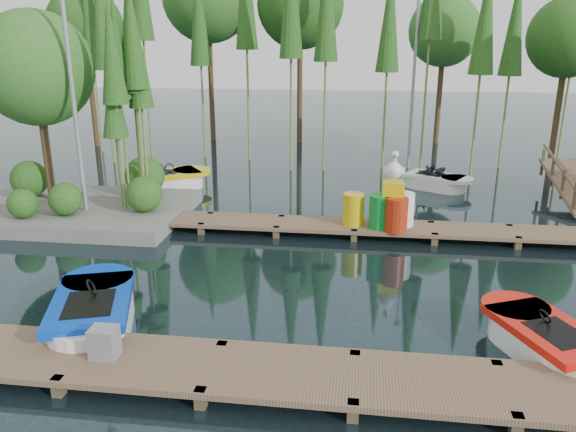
# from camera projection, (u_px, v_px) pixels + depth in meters

# --- Properties ---
(ground_plane) EXTENTS (90.00, 90.00, 0.00)m
(ground_plane) POSITION_uv_depth(u_px,v_px,m) (263.00, 267.00, 12.84)
(ground_plane) COLOR #1F3339
(near_dock) EXTENTS (18.00, 1.50, 0.50)m
(near_dock) POSITION_uv_depth(u_px,v_px,m) (212.00, 368.00, 8.52)
(near_dock) COLOR brown
(near_dock) RESTS_ON ground
(far_dock) EXTENTS (15.00, 1.20, 0.50)m
(far_dock) POSITION_uv_depth(u_px,v_px,m) (316.00, 225.00, 15.00)
(far_dock) COLOR brown
(far_dock) RESTS_ON ground
(island) EXTENTS (6.20, 4.20, 6.75)m
(island) POSITION_uv_depth(u_px,v_px,m) (62.00, 106.00, 15.76)
(island) COLOR slate
(island) RESTS_ON ground
(tree_screen) EXTENTS (34.42, 18.53, 10.31)m
(tree_screen) POSITION_uv_depth(u_px,v_px,m) (257.00, 7.00, 21.23)
(tree_screen) COLOR #46351D
(tree_screen) RESTS_ON ground
(lamp_island) EXTENTS (0.30, 0.30, 7.25)m
(lamp_island) POSITION_uv_depth(u_px,v_px,m) (70.00, 68.00, 14.59)
(lamp_island) COLOR gray
(lamp_island) RESTS_ON ground
(lamp_rear) EXTENTS (0.30, 0.30, 7.25)m
(lamp_rear) POSITION_uv_depth(u_px,v_px,m) (415.00, 58.00, 21.42)
(lamp_rear) COLOR gray
(lamp_rear) RESTS_ON ground
(boat_blue) EXTENTS (2.19, 3.22, 0.99)m
(boat_blue) POSITION_uv_depth(u_px,v_px,m) (93.00, 314.00, 10.09)
(boat_blue) COLOR white
(boat_blue) RESTS_ON ground
(boat_red) EXTENTS (2.12, 2.82, 0.87)m
(boat_red) POSITION_uv_depth(u_px,v_px,m) (545.00, 341.00, 9.24)
(boat_red) COLOR white
(boat_red) RESTS_ON ground
(boat_yellow_far) EXTENTS (3.15, 2.79, 1.47)m
(boat_yellow_far) POSITION_uv_depth(u_px,v_px,m) (167.00, 181.00, 19.28)
(boat_yellow_far) COLOR white
(boat_yellow_far) RESTS_ON ground
(boat_white_far) EXTENTS (2.63, 2.12, 1.14)m
(boat_white_far) POSITION_uv_depth(u_px,v_px,m) (436.00, 182.00, 19.40)
(boat_white_far) COLOR white
(boat_white_far) RESTS_ON ground
(utility_cabinet) EXTENTS (0.40, 0.34, 0.49)m
(utility_cabinet) POSITION_uv_depth(u_px,v_px,m) (104.00, 342.00, 8.63)
(utility_cabinet) COLOR gray
(utility_cabinet) RESTS_ON near_dock
(yellow_barrel) EXTENTS (0.56, 0.56, 0.84)m
(yellow_barrel) POSITION_uv_depth(u_px,v_px,m) (353.00, 209.00, 14.73)
(yellow_barrel) COLOR gold
(yellow_barrel) RESTS_ON far_dock
(drum_cluster) EXTENTS (1.17, 1.07, 2.02)m
(drum_cluster) POSITION_uv_depth(u_px,v_px,m) (393.00, 206.00, 14.40)
(drum_cluster) COLOR #0E7F28
(drum_cluster) RESTS_ON far_dock
(seagull_post) EXTENTS (0.45, 0.25, 0.73)m
(seagull_post) POSITION_uv_depth(u_px,v_px,m) (406.00, 208.00, 14.53)
(seagull_post) COLOR gray
(seagull_post) RESTS_ON far_dock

